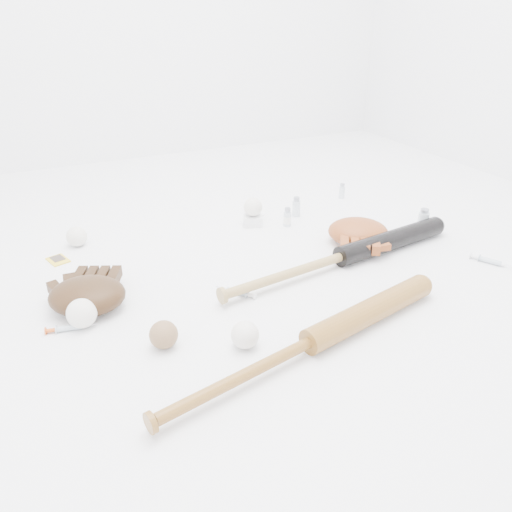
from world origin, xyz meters
name	(u,v)px	position (x,y,z in m)	size (l,w,h in m)	color
bat_dark	(342,256)	(0.23, -0.09, 0.04)	(0.98, 0.07, 0.07)	black
bat_wood	(311,341)	(-0.10, -0.45, 0.03)	(0.95, 0.07, 0.07)	brown
glove_dark	(87,295)	(-0.57, 0.00, 0.05)	(0.26, 0.26, 0.09)	#331E0E
glove_tan	(358,232)	(0.39, 0.03, 0.05)	(0.26, 0.26, 0.09)	brown
trading_card	(58,260)	(-0.62, 0.36, 0.00)	(0.06, 0.08, 0.00)	yellow
pedestal	(253,220)	(0.11, 0.35, 0.02)	(0.07, 0.07, 0.04)	white
baseball_on_pedestal	(253,207)	(0.11, 0.35, 0.08)	(0.07, 0.07, 0.07)	white
baseball_left	(82,313)	(-0.60, -0.08, 0.04)	(0.08, 0.08, 0.08)	white
baseball_upper	(77,237)	(-0.54, 0.45, 0.04)	(0.07, 0.07, 0.07)	white
baseball_mid	(245,335)	(-0.24, -0.36, 0.04)	(0.07, 0.07, 0.07)	white
baseball_aged	(164,335)	(-0.43, -0.27, 0.04)	(0.07, 0.07, 0.07)	brown
syringe_0	(69,328)	(-0.64, -0.09, 0.01)	(0.15, 0.03, 0.02)	#ADBCC6
syringe_1	(237,292)	(-0.16, -0.11, 0.01)	(0.15, 0.03, 0.02)	#ADBCC6
syringe_2	(254,221)	(0.12, 0.36, 0.01)	(0.15, 0.03, 0.02)	#ADBCC6
syringe_3	(490,261)	(0.70, -0.30, 0.01)	(0.16, 0.03, 0.02)	#ADBCC6
vial_0	(287,217)	(0.23, 0.28, 0.04)	(0.03, 0.03, 0.08)	silver
vial_1	(342,191)	(0.60, 0.45, 0.03)	(0.03, 0.03, 0.07)	silver
vial_2	(296,207)	(0.31, 0.35, 0.04)	(0.03, 0.03, 0.08)	silver
vial_3	(423,221)	(0.67, 0.00, 0.05)	(0.04, 0.04, 0.09)	silver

